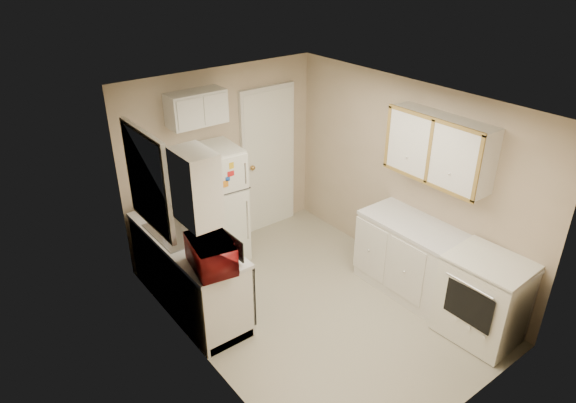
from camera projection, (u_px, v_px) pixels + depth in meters
floor at (314, 306)px, 5.92m from camera, size 3.80×3.80×0.00m
ceiling at (320, 103)px, 4.82m from camera, size 3.80×3.80×0.00m
wall_left at (198, 260)px, 4.61m from camera, size 3.80×3.80×0.00m
wall_right at (406, 180)px, 6.13m from camera, size 3.80×3.80×0.00m
wall_back at (223, 159)px, 6.71m from camera, size 2.80×2.80×0.00m
wall_front at (474, 307)px, 4.03m from camera, size 2.80×2.80×0.00m
left_counter at (189, 271)px, 5.75m from camera, size 0.60×1.80×0.90m
dishwasher at (239, 284)px, 5.47m from camera, size 0.03×0.58×0.72m
sink at (179, 234)px, 5.67m from camera, size 0.54×0.74×0.16m
microwave at (212, 254)px, 4.97m from camera, size 0.60×0.40×0.37m
soap_bottle at (151, 205)px, 5.98m from camera, size 0.10×0.10×0.20m
window_blinds at (149, 180)px, 5.19m from camera, size 0.10×0.98×1.08m
upper_cabinet_left at (196, 187)px, 4.57m from camera, size 0.30×0.45×0.70m
refrigerator at (215, 206)px, 6.46m from camera, size 0.68×0.67×1.55m
cabinet_over_fridge at (196, 108)px, 6.02m from camera, size 0.70×0.30×0.40m
interior_door at (268, 160)px, 7.14m from camera, size 0.86×0.06×2.08m
right_counter at (436, 272)px, 5.74m from camera, size 0.60×2.00×0.90m
stove at (484, 298)px, 5.29m from camera, size 0.67×0.81×0.95m
upper_cabinet_right at (439, 148)px, 5.42m from camera, size 0.30×1.20×0.70m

